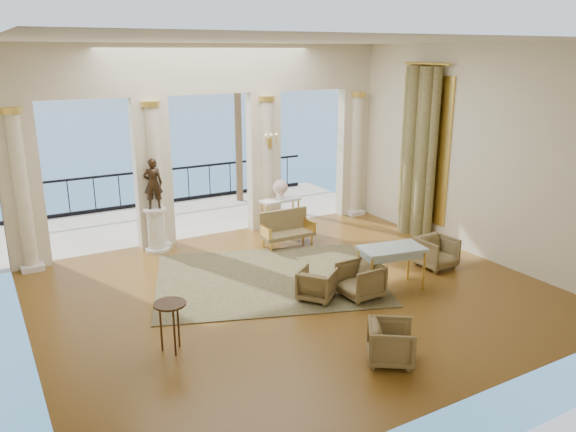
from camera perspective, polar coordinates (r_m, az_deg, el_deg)
floor at (r=10.59m, az=0.56°, el=-7.75°), size 9.00×9.00×0.00m
room_walls at (r=8.83m, az=4.31°, el=6.88°), size 9.00×9.00×9.00m
arcade at (r=13.21m, az=-7.92°, el=8.66°), size 9.00×0.56×4.50m
terrace at (r=15.58m, az=-10.30°, el=-0.18°), size 10.00×3.60×0.10m
balustrade at (r=16.93m, az=-12.23°, el=2.66°), size 9.00×0.06×1.03m
palm_tree at (r=16.44m, az=-5.25°, el=15.53°), size 2.00×2.00×4.50m
sea at (r=69.27m, az=-25.62°, el=6.28°), size 160.00×160.00×0.00m
curtain at (r=13.64m, az=13.09°, el=6.24°), size 0.33×1.40×4.09m
window_frame at (r=13.76m, az=13.68°, el=6.63°), size 0.04×1.60×3.40m
wall_sconce at (r=13.57m, az=-1.83°, el=7.50°), size 0.30×0.11×0.33m
rug at (r=11.17m, az=-2.03°, el=-6.35°), size 5.22×4.65×0.02m
armchair_a at (r=8.39m, az=10.44°, el=-12.39°), size 0.86×0.87×0.66m
armchair_b at (r=12.03m, az=14.86°, el=-3.45°), size 0.72×0.68×0.71m
armchair_c at (r=10.35m, az=7.35°, el=-6.34°), size 0.66×0.70×0.71m
armchair_d at (r=10.21m, az=2.95°, el=-6.79°), size 0.83×0.83×0.63m
settee at (r=12.94m, az=-0.21°, el=-1.27°), size 1.24×0.56×0.81m
game_table at (r=10.67m, az=10.49°, el=-3.57°), size 1.30×0.86×0.82m
pedestal at (r=12.89m, az=-13.23°, el=-1.44°), size 0.54×0.54×0.99m
statue at (r=12.61m, az=-13.55°, el=3.22°), size 0.47×0.38×1.13m
console_table at (r=13.49m, az=-0.79°, el=1.08°), size 0.99×0.43×0.92m
urn at (r=13.38m, az=-0.80°, el=2.86°), size 0.36×0.36×0.48m
side_table at (r=8.55m, az=-11.89°, el=-9.32°), size 0.48×0.48×0.78m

